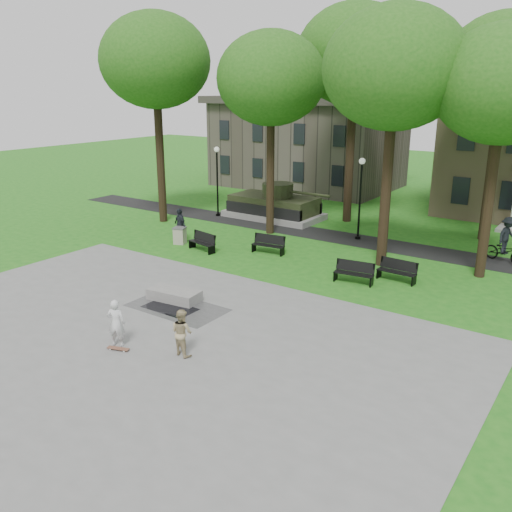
# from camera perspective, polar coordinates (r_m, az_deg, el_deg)

# --- Properties ---
(ground) EXTENTS (120.00, 120.00, 0.00)m
(ground) POSITION_cam_1_polar(r_m,az_deg,el_deg) (22.58, -3.70, -4.88)
(ground) COLOR #1C6217
(ground) RESTS_ON ground
(plaza) EXTENTS (22.00, 16.00, 0.02)m
(plaza) POSITION_cam_1_polar(r_m,az_deg,el_deg) (19.28, -13.08, -9.36)
(plaza) COLOR gray
(plaza) RESTS_ON ground
(footpath) EXTENTS (44.00, 2.60, 0.01)m
(footpath) POSITION_cam_1_polar(r_m,az_deg,el_deg) (32.32, 9.62, 1.81)
(footpath) COLOR black
(footpath) RESTS_ON ground
(building_left) EXTENTS (15.00, 10.00, 7.20)m
(building_left) POSITION_cam_1_polar(r_m,az_deg,el_deg) (49.36, 5.52, 11.54)
(building_left) COLOR #4C443D
(building_left) RESTS_ON ground
(tree_0) EXTENTS (6.80, 6.80, 12.97)m
(tree_0) POSITION_cam_1_polar(r_m,az_deg,el_deg) (35.67, -10.56, 19.49)
(tree_0) COLOR black
(tree_0) RESTS_ON ground
(tree_1) EXTENTS (6.20, 6.20, 11.63)m
(tree_1) POSITION_cam_1_polar(r_m,az_deg,el_deg) (32.06, 1.60, 18.11)
(tree_1) COLOR black
(tree_1) RESTS_ON ground
(tree_2) EXTENTS (6.60, 6.60, 12.16)m
(tree_2) POSITION_cam_1_polar(r_m,az_deg,el_deg) (26.60, 14.41, 18.54)
(tree_2) COLOR black
(tree_2) RESTS_ON ground
(tree_3) EXTENTS (6.00, 6.00, 11.19)m
(tree_3) POSITION_cam_1_polar(r_m,az_deg,el_deg) (26.29, 24.65, 16.00)
(tree_3) COLOR black
(tree_3) RESTS_ON ground
(tree_4) EXTENTS (7.20, 7.20, 13.50)m
(tree_4) POSITION_cam_1_polar(r_m,az_deg,el_deg) (35.70, 10.38, 20.08)
(tree_4) COLOR black
(tree_4) RESTS_ON ground
(tree_5) EXTENTS (6.40, 6.40, 12.44)m
(tree_5) POSITION_cam_1_polar(r_m,az_deg,el_deg) (33.47, 24.68, 17.82)
(tree_5) COLOR black
(tree_5) RESTS_ON ground
(lamp_left) EXTENTS (0.36, 0.36, 4.73)m
(lamp_left) POSITION_cam_1_polar(r_m,az_deg,el_deg) (37.21, -4.11, 8.44)
(lamp_left) COLOR black
(lamp_left) RESTS_ON ground
(lamp_mid) EXTENTS (0.36, 0.36, 4.73)m
(lamp_mid) POSITION_cam_1_polar(r_m,az_deg,el_deg) (31.77, 10.93, 6.64)
(lamp_mid) COLOR black
(lamp_mid) RESTS_ON ground
(tank_monument) EXTENTS (7.45, 3.40, 2.40)m
(tank_monument) POSITION_cam_1_polar(r_m,az_deg,el_deg) (36.87, 1.94, 5.33)
(tank_monument) COLOR gray
(tank_monument) RESTS_ON ground
(puddle) EXTENTS (2.20, 1.20, 0.00)m
(puddle) POSITION_cam_1_polar(r_m,az_deg,el_deg) (22.19, -9.04, -5.43)
(puddle) COLOR black
(puddle) RESTS_ON plaza
(concrete_block) EXTENTS (2.30, 1.25, 0.45)m
(concrete_block) POSITION_cam_1_polar(r_m,az_deg,el_deg) (22.89, -8.59, -4.07)
(concrete_block) COLOR gray
(concrete_block) RESTS_ON plaza
(skateboard) EXTENTS (0.80, 0.43, 0.07)m
(skateboard) POSITION_cam_1_polar(r_m,az_deg,el_deg) (19.17, -14.31, -9.47)
(skateboard) COLOR brown
(skateboard) RESTS_ON plaza
(skateboarder) EXTENTS (0.73, 0.63, 1.69)m
(skateboarder) POSITION_cam_1_polar(r_m,az_deg,el_deg) (19.15, -14.50, -6.83)
(skateboarder) COLOR silver
(skateboarder) RESTS_ON plaza
(friend_watching) EXTENTS (0.85, 0.71, 1.60)m
(friend_watching) POSITION_cam_1_polar(r_m,az_deg,el_deg) (18.15, -7.80, -7.95)
(friend_watching) COLOR tan
(friend_watching) RESTS_ON plaza
(pedestrian_walker) EXTENTS (1.22, 0.81, 1.93)m
(pedestrian_walker) POSITION_cam_1_polar(r_m,az_deg,el_deg) (31.49, -8.01, 3.28)
(pedestrian_walker) COLOR black
(pedestrian_walker) RESTS_ON ground
(cyclist) EXTENTS (2.30, 1.51, 2.36)m
(cyclist) POSITION_cam_1_polar(r_m,az_deg,el_deg) (30.12, 24.82, 1.16)
(cyclist) COLOR black
(cyclist) RESTS_ON ground
(park_bench_0) EXTENTS (1.85, 0.88, 1.00)m
(park_bench_0) POSITION_cam_1_polar(r_m,az_deg,el_deg) (29.57, -5.63, 1.56)
(park_bench_0) COLOR black
(park_bench_0) RESTS_ON ground
(park_bench_1) EXTENTS (1.84, 0.74, 1.00)m
(park_bench_1) POSITION_cam_1_polar(r_m,az_deg,el_deg) (28.97, 1.37, 1.30)
(park_bench_1) COLOR black
(park_bench_1) RESTS_ON ground
(park_bench_2) EXTENTS (1.84, 0.74, 1.00)m
(park_bench_2) POSITION_cam_1_polar(r_m,az_deg,el_deg) (24.96, 10.33, -1.65)
(park_bench_2) COLOR black
(park_bench_2) RESTS_ON ground
(park_bench_3) EXTENTS (1.82, 0.63, 1.00)m
(park_bench_3) POSITION_cam_1_polar(r_m,az_deg,el_deg) (25.62, 14.65, -1.44)
(park_bench_3) COLOR black
(park_bench_3) RESTS_ON ground
(trash_bin) EXTENTS (0.85, 0.85, 0.96)m
(trash_bin) POSITION_cam_1_polar(r_m,az_deg,el_deg) (31.04, -8.02, 2.16)
(trash_bin) COLOR #A7A18A
(trash_bin) RESTS_ON ground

